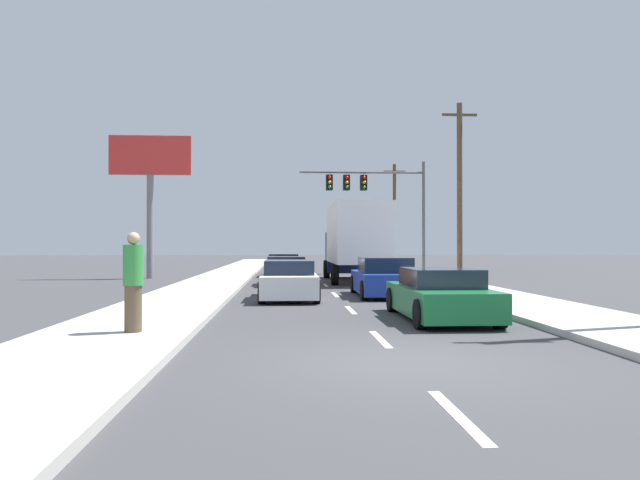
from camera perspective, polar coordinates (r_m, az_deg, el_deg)
The scene contains 15 objects.
ground_plane at distance 33.99m, azimuth -0.37°, elevation -3.48°, with size 140.00×140.00×0.00m, color #3D3D3F.
sidewalk_right at distance 29.74m, azimuth 9.88°, elevation -3.77°, with size 2.95×80.00×0.14m, color #B2AFA8.
sidewalk_left at distance 29.12m, azimuth -9.78°, elevation -3.84°, with size 2.95×80.00×0.14m, color #B2AFA8.
lane_markings at distance 28.69m, azimuth 0.19°, elevation -4.03°, with size 0.14×57.00×0.01m.
car_black at distance 33.44m, azimuth -3.50°, elevation -2.54°, with size 1.98×4.64×1.27m.
car_orange at distance 26.78m, azimuth -3.27°, elevation -3.06°, with size 1.96×4.54×1.26m.
car_white at distance 19.50m, azimuth -2.99°, elevation -3.95°, with size 1.89×4.32×1.28m.
box_truck at distance 28.61m, azimuth 3.43°, elevation 0.09°, with size 2.68×8.62×3.64m.
car_blue at distance 20.62m, azimuth 6.17°, elevation -3.71°, with size 1.99×4.22×1.35m.
car_green at distance 14.48m, azimuth 11.45°, elevation -5.26°, with size 1.92×4.41×1.22m.
traffic_signal_mast at distance 37.32m, azimuth 4.60°, elevation 4.83°, with size 7.92×0.69×7.03m.
utility_pole_mid at distance 31.18m, azimuth 13.28°, elevation 4.83°, with size 1.80×0.28×9.04m.
utility_pole_far at distance 49.92m, azimuth 7.18°, elevation 2.53°, with size 1.80×0.28×8.54m.
roadside_billboard at distance 32.99m, azimuth -16.01°, elevation 5.98°, with size 4.32×0.36×7.61m.
pedestrian_near_corner at distance 11.70m, azimuth -17.51°, elevation -3.84°, with size 0.38×0.38×1.88m.
Camera 1 is at (-1.80, -8.89, 1.77)m, focal length 33.28 mm.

